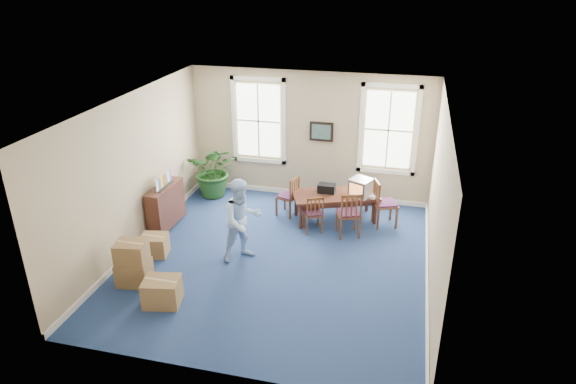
% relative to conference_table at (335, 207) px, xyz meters
% --- Properties ---
extents(floor, '(6.50, 6.50, 0.00)m').
position_rel_conference_table_xyz_m(floor, '(-0.87, -2.04, -0.33)').
color(floor, navy).
rests_on(floor, ground).
extents(ceiling, '(6.50, 6.50, 0.00)m').
position_rel_conference_table_xyz_m(ceiling, '(-0.87, -2.04, 2.87)').
color(ceiling, white).
rests_on(ceiling, ground).
extents(wall_back, '(6.50, 0.00, 6.50)m').
position_rel_conference_table_xyz_m(wall_back, '(-0.87, 1.21, 1.27)').
color(wall_back, tan).
rests_on(wall_back, ground).
extents(wall_front, '(6.50, 0.00, 6.50)m').
position_rel_conference_table_xyz_m(wall_front, '(-0.87, -5.29, 1.27)').
color(wall_front, tan).
rests_on(wall_front, ground).
extents(wall_left, '(0.00, 6.50, 6.50)m').
position_rel_conference_table_xyz_m(wall_left, '(-3.87, -2.04, 1.27)').
color(wall_left, tan).
rests_on(wall_left, ground).
extents(wall_right, '(0.00, 6.50, 6.50)m').
position_rel_conference_table_xyz_m(wall_right, '(2.13, -2.04, 1.27)').
color(wall_right, tan).
rests_on(wall_right, ground).
extents(baseboard_back, '(6.00, 0.04, 0.12)m').
position_rel_conference_table_xyz_m(baseboard_back, '(-0.87, 1.18, -0.27)').
color(baseboard_back, white).
rests_on(baseboard_back, ground).
extents(baseboard_left, '(0.04, 6.50, 0.12)m').
position_rel_conference_table_xyz_m(baseboard_left, '(-3.84, -2.04, -0.27)').
color(baseboard_left, white).
rests_on(baseboard_left, ground).
extents(baseboard_right, '(0.04, 6.50, 0.12)m').
position_rel_conference_table_xyz_m(baseboard_right, '(2.10, -2.04, -0.27)').
color(baseboard_right, white).
rests_on(baseboard_right, ground).
extents(window_left, '(1.40, 0.12, 2.20)m').
position_rel_conference_table_xyz_m(window_left, '(-2.17, 1.19, 1.57)').
color(window_left, white).
rests_on(window_left, ground).
extents(window_right, '(1.40, 0.12, 2.20)m').
position_rel_conference_table_xyz_m(window_right, '(1.03, 1.19, 1.57)').
color(window_right, white).
rests_on(window_right, ground).
extents(wall_picture, '(0.58, 0.06, 0.48)m').
position_rel_conference_table_xyz_m(wall_picture, '(-0.57, 1.16, 1.42)').
color(wall_picture, black).
rests_on(wall_picture, ground).
extents(conference_table, '(2.12, 1.52, 0.66)m').
position_rel_conference_table_xyz_m(conference_table, '(0.00, 0.00, 0.00)').
color(conference_table, '#4B251A').
rests_on(conference_table, ground).
extents(crt_tv, '(0.61, 0.63, 0.41)m').
position_rel_conference_table_xyz_m(crt_tv, '(0.57, 0.04, 0.53)').
color(crt_tv, '#B7B7BC').
rests_on(crt_tv, conference_table).
extents(game_console, '(0.19, 0.22, 0.05)m').
position_rel_conference_table_xyz_m(game_console, '(0.83, 0.00, 0.35)').
color(game_console, white).
rests_on(game_console, conference_table).
extents(equipment_bag, '(0.40, 0.26, 0.20)m').
position_rel_conference_table_xyz_m(equipment_bag, '(-0.22, 0.04, 0.43)').
color(equipment_bag, black).
rests_on(equipment_bag, conference_table).
extents(chair_near_left, '(0.53, 0.53, 0.89)m').
position_rel_conference_table_xyz_m(chair_near_left, '(-0.39, -0.66, 0.12)').
color(chair_near_left, brown).
rests_on(chair_near_left, ground).
extents(chair_near_right, '(0.62, 0.62, 1.07)m').
position_rel_conference_table_xyz_m(chair_near_right, '(0.39, -0.66, 0.21)').
color(chair_near_right, brown).
rests_on(chair_near_right, ground).
extents(chair_end_left, '(0.55, 0.55, 0.97)m').
position_rel_conference_table_xyz_m(chair_end_left, '(-1.14, 0.00, 0.16)').
color(chair_end_left, brown).
rests_on(chair_end_left, ground).
extents(chair_end_right, '(0.64, 0.64, 1.10)m').
position_rel_conference_table_xyz_m(chair_end_right, '(1.14, 0.00, 0.22)').
color(chair_end_right, brown).
rests_on(chair_end_right, ground).
extents(man, '(1.06, 1.05, 1.72)m').
position_rel_conference_table_xyz_m(man, '(-1.53, -2.14, 0.53)').
color(man, '#ADD0FF').
rests_on(man, ground).
extents(credenza, '(0.38, 1.21, 0.94)m').
position_rel_conference_table_xyz_m(credenza, '(-3.62, -1.30, 0.14)').
color(credenza, '#4B251A').
rests_on(credenza, ground).
extents(brochure_rack, '(0.32, 0.66, 0.29)m').
position_rel_conference_table_xyz_m(brochure_rack, '(-3.60, -1.30, 0.75)').
color(brochure_rack, '#99999E').
rests_on(brochure_rack, credenza).
extents(potted_plant, '(1.36, 1.21, 1.39)m').
position_rel_conference_table_xyz_m(potted_plant, '(-3.20, 0.62, 0.36)').
color(potted_plant, '#1C451A').
rests_on(potted_plant, ground).
extents(cardboard_boxes, '(1.75, 1.75, 0.91)m').
position_rel_conference_table_xyz_m(cardboard_boxes, '(-3.01, -3.36, 0.13)').
color(cardboard_boxes, olive).
rests_on(cardboard_boxes, ground).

